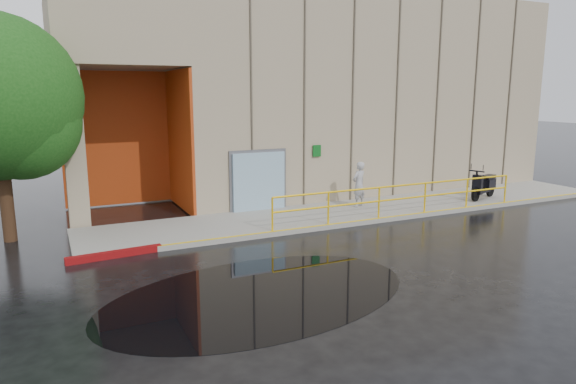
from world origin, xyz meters
name	(u,v)px	position (x,y,z in m)	size (l,w,h in m)	color
ground	(342,265)	(0.00, 0.00, 0.00)	(120.00, 120.00, 0.00)	black
sidewalk	(372,209)	(4.00, 4.50, 0.07)	(20.00, 3.00, 0.15)	gray
building	(314,92)	(5.10, 10.98, 4.21)	(20.00, 10.17, 8.00)	tan
guardrail	(403,199)	(4.25, 3.15, 0.68)	(9.56, 0.06, 1.03)	yellow
person	(359,184)	(3.61, 4.83, 0.96)	(0.59, 0.39, 1.62)	#A2A1A6
scooter	(484,178)	(8.72, 3.92, 0.96)	(1.87, 1.16, 1.41)	black
red_curb	(115,254)	(-5.00, 3.00, 0.09)	(2.40, 0.18, 0.18)	maroon
puddle	(260,295)	(-2.57, -0.88, 0.00)	(6.93, 4.26, 0.01)	black
tree_near	(2,104)	(-7.36, 5.82, 3.88)	(4.55, 4.55, 6.33)	black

